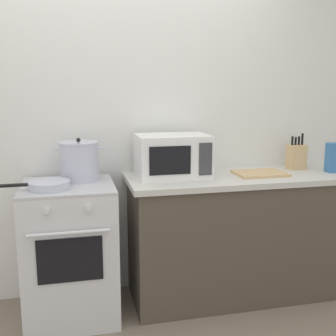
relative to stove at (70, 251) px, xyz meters
name	(u,v)px	position (x,y,z in m)	size (l,w,h in m)	color
back_wall	(153,127)	(0.65, 0.37, 0.79)	(4.40, 0.10, 2.50)	silver
lower_cabinet_right	(242,238)	(1.25, 0.02, -0.02)	(1.64, 0.56, 0.88)	#4C4238
countertop_right	(244,178)	(1.25, 0.02, 0.44)	(1.70, 0.60, 0.04)	beige
stove	(70,251)	(0.00, 0.00, 0.00)	(0.60, 0.64, 0.92)	silver
stock_pot	(79,161)	(0.08, 0.11, 0.59)	(0.35, 0.26, 0.29)	silver
frying_pan	(48,185)	(-0.11, -0.11, 0.48)	(0.45, 0.25, 0.05)	silver
microwave	(172,156)	(0.73, 0.08, 0.61)	(0.50, 0.37, 0.30)	white
cutting_board	(260,173)	(1.37, 0.00, 0.47)	(0.36, 0.26, 0.02)	tan
knife_block	(296,157)	(1.73, 0.14, 0.56)	(0.13, 0.10, 0.28)	tan
pasta_box	(332,158)	(1.93, -0.03, 0.57)	(0.08, 0.08, 0.22)	teal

